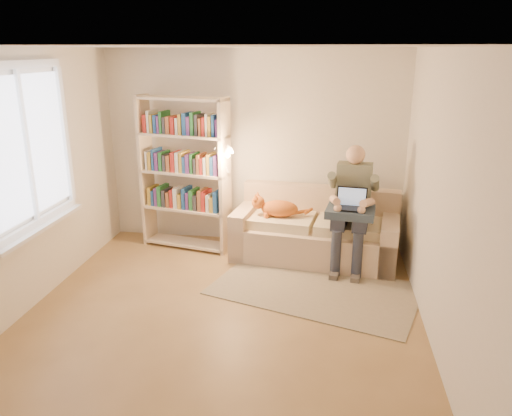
% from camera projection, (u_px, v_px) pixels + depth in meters
% --- Properties ---
extents(floor, '(4.50, 4.50, 0.00)m').
position_uv_depth(floor, '(220.00, 320.00, 4.98)').
color(floor, olive).
rests_on(floor, ground).
extents(ceiling, '(4.00, 4.50, 0.02)m').
position_uv_depth(ceiling, '(213.00, 47.00, 4.18)').
color(ceiling, white).
rests_on(ceiling, wall_back).
extents(wall_left, '(0.02, 4.50, 2.60)m').
position_uv_depth(wall_left, '(16.00, 187.00, 4.86)').
color(wall_left, silver).
rests_on(wall_left, floor).
extents(wall_right, '(0.02, 4.50, 2.60)m').
position_uv_depth(wall_right, '(443.00, 205.00, 4.30)').
color(wall_right, silver).
rests_on(wall_right, floor).
extents(wall_back, '(4.00, 0.02, 2.60)m').
position_uv_depth(wall_back, '(254.00, 149.00, 6.70)').
color(wall_back, silver).
rests_on(wall_back, floor).
extents(wall_front, '(4.00, 0.02, 2.60)m').
position_uv_depth(wall_front, '(117.00, 321.00, 2.46)').
color(wall_front, silver).
rests_on(wall_front, floor).
extents(window, '(0.12, 1.52, 1.69)m').
position_uv_depth(window, '(32.00, 174.00, 5.02)').
color(window, white).
rests_on(window, wall_left).
extents(sofa, '(2.14, 1.17, 0.87)m').
position_uv_depth(sofa, '(315.00, 234.00, 6.40)').
color(sofa, beige).
rests_on(sofa, floor).
extents(person, '(0.49, 0.71, 1.49)m').
position_uv_depth(person, '(352.00, 201.00, 5.98)').
color(person, slate).
rests_on(person, sofa).
extents(cat, '(0.72, 0.31, 0.26)m').
position_uv_depth(cat, '(276.00, 208.00, 6.30)').
color(cat, orange).
rests_on(cat, sofa).
extents(blanket, '(0.61, 0.52, 0.09)m').
position_uv_depth(blanket, '(352.00, 212.00, 5.87)').
color(blanket, '#2C3D4E').
rests_on(blanket, person).
extents(laptop, '(0.39, 0.32, 0.31)m').
position_uv_depth(laptop, '(352.00, 203.00, 5.85)').
color(laptop, black).
rests_on(laptop, blanket).
extents(bookshelf, '(1.33, 0.63, 2.02)m').
position_uv_depth(bookshelf, '(184.00, 167.00, 6.49)').
color(bookshelf, beige).
rests_on(bookshelf, floor).
extents(rug, '(2.51, 1.92, 0.01)m').
position_uv_depth(rug, '(315.00, 289.00, 5.60)').
color(rug, gray).
rests_on(rug, floor).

